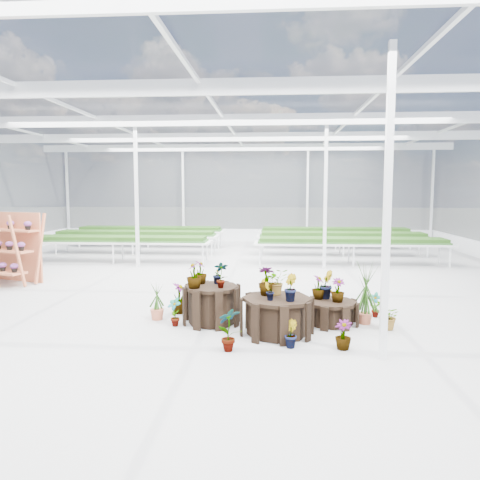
# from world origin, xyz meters

# --- Properties ---
(ground_plane) EXTENTS (24.00, 24.00, 0.00)m
(ground_plane) POSITION_xyz_m (0.00, 0.00, 0.00)
(ground_plane) COLOR gray
(ground_plane) RESTS_ON ground
(greenhouse_shell) EXTENTS (18.00, 24.00, 4.50)m
(greenhouse_shell) POSITION_xyz_m (0.00, 0.00, 2.25)
(greenhouse_shell) COLOR white
(greenhouse_shell) RESTS_ON ground
(steel_frame) EXTENTS (18.00, 24.00, 4.50)m
(steel_frame) POSITION_xyz_m (0.00, 0.00, 2.25)
(steel_frame) COLOR silver
(steel_frame) RESTS_ON ground
(nursery_benches) EXTENTS (16.00, 7.00, 0.84)m
(nursery_benches) POSITION_xyz_m (0.00, 7.20, 0.42)
(nursery_benches) COLOR silver
(nursery_benches) RESTS_ON ground
(plinth_tall) EXTENTS (1.36, 1.36, 0.71)m
(plinth_tall) POSITION_xyz_m (0.26, -2.34, 0.35)
(plinth_tall) COLOR black
(plinth_tall) RESTS_ON ground
(plinth_mid) EXTENTS (1.43, 1.43, 0.65)m
(plinth_mid) POSITION_xyz_m (1.46, -2.94, 0.32)
(plinth_mid) COLOR black
(plinth_mid) RESTS_ON ground
(plinth_low) EXTENTS (1.28, 1.28, 0.44)m
(plinth_low) POSITION_xyz_m (2.46, -2.24, 0.22)
(plinth_low) COLOR black
(plinth_low) RESTS_ON ground
(shelf_rack) EXTENTS (1.99, 1.48, 1.88)m
(shelf_rack) POSITION_xyz_m (-5.66, 0.99, 0.94)
(shelf_rack) COLOR #BB623E
(shelf_rack) RESTS_ON ground
(nursery_plants) EXTENTS (4.69, 3.11, 1.33)m
(nursery_plants) POSITION_xyz_m (1.45, -2.31, 0.53)
(nursery_plants) COLOR #1E3F12
(nursery_plants) RESTS_ON ground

